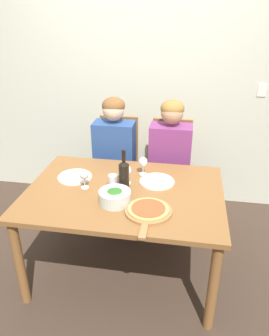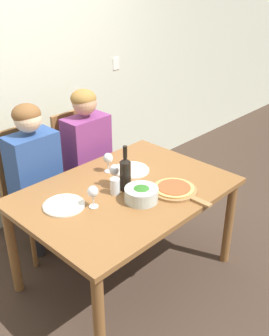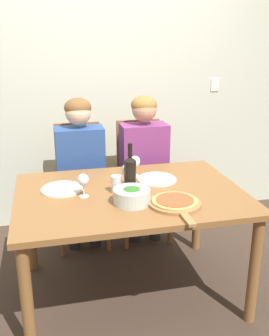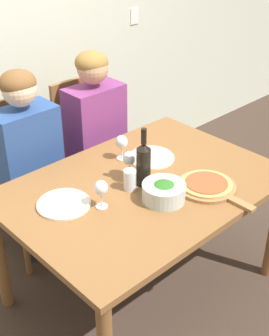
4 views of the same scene
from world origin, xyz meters
TOP-DOWN VIEW (x-y plane):
  - ground_plane at (0.00, 0.00)m, footprint 40.00×40.00m
  - back_wall at (0.00, 1.26)m, footprint 10.00×0.06m
  - dining_table at (0.00, 0.00)m, footprint 1.44×1.03m
  - chair_left at (-0.24, 0.85)m, footprint 0.42×0.42m
  - chair_right at (0.28, 0.85)m, footprint 0.42×0.42m
  - person_woman at (-0.24, 0.73)m, footprint 0.47×0.51m
  - person_man at (0.28, 0.73)m, footprint 0.47×0.51m
  - wine_bottle at (0.00, -0.00)m, footprint 0.08×0.08m
  - broccoli_bowl at (-0.03, -0.18)m, footprint 0.22×0.22m
  - dinner_plate_left at (-0.42, 0.13)m, footprint 0.27×0.27m
  - dinner_plate_right at (0.22, 0.16)m, footprint 0.27×0.27m
  - pizza_on_board at (0.21, -0.26)m, footprint 0.31×0.45m
  - wine_glass_left at (-0.30, -0.01)m, footprint 0.07×0.07m
  - wine_glass_right at (0.10, 0.28)m, footprint 0.07×0.07m
  - wine_glass_centre at (0.00, 0.11)m, footprint 0.07×0.07m
  - water_tumbler at (-0.09, 0.01)m, footprint 0.07×0.07m

SIDE VIEW (x-z plane):
  - ground_plane at x=0.00m, z-range 0.00..0.00m
  - chair_left at x=-0.24m, z-range 0.03..1.04m
  - chair_right at x=0.28m, z-range 0.03..1.04m
  - dining_table at x=0.00m, z-range 0.28..1.03m
  - person_woman at x=-0.24m, z-range 0.13..1.38m
  - person_man at x=0.28m, z-range 0.13..1.38m
  - dinner_plate_left at x=-0.42m, z-range 0.75..0.77m
  - dinner_plate_right at x=0.22m, z-range 0.75..0.77m
  - pizza_on_board at x=0.21m, z-range 0.75..0.78m
  - broccoli_bowl at x=-0.03m, z-range 0.75..0.85m
  - water_tumbler at x=-0.09m, z-range 0.75..0.86m
  - wine_glass_left at x=-0.30m, z-range 0.78..0.93m
  - wine_glass_right at x=0.10m, z-range 0.78..0.93m
  - wine_glass_centre at x=0.00m, z-range 0.78..0.93m
  - wine_bottle at x=0.00m, z-range 0.71..1.04m
  - back_wall at x=0.00m, z-range 0.00..2.70m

